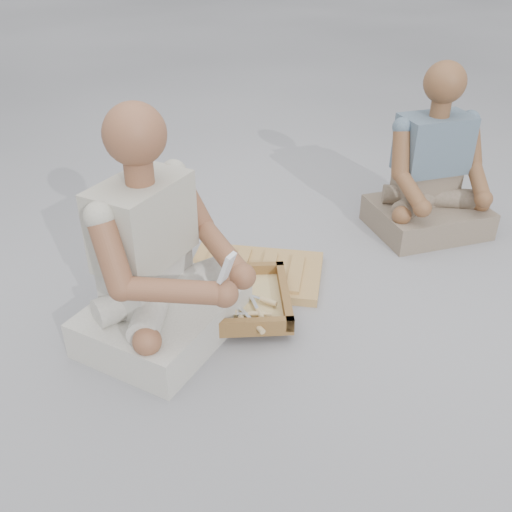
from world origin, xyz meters
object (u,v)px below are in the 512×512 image
(carved_panel, at_px, (255,272))
(tool_tray, at_px, (223,300))
(companion, at_px, (432,178))
(craftsman, at_px, (157,266))

(carved_panel, xyz_separation_m, tool_tray, (-0.05, -0.30, 0.04))
(tool_tray, height_order, companion, companion)
(companion, bearing_deg, craftsman, 17.53)
(craftsman, height_order, companion, craftsman)
(carved_panel, bearing_deg, craftsman, -115.14)
(carved_panel, height_order, craftsman, craftsman)
(carved_panel, relative_size, tool_tray, 0.92)
(carved_panel, distance_m, tool_tray, 0.31)
(craftsman, relative_size, companion, 1.07)
(carved_panel, distance_m, companion, 1.03)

